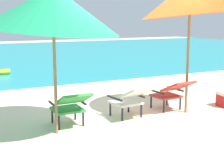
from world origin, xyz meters
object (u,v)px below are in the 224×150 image
at_px(lounge_chair_left, 70,105).
at_px(lounge_chair_center, 131,98).
at_px(lounge_chair_right, 171,92).
at_px(beach_umbrella_left, 53,9).

relative_size(lounge_chair_left, lounge_chair_center, 0.95).
height_order(lounge_chair_left, lounge_chair_center, same).
relative_size(lounge_chair_left, lounge_chair_right, 0.96).
bearing_deg(lounge_chair_left, beach_umbrella_left, -149.91).
distance_m(lounge_chair_left, beach_umbrella_left, 1.66).
height_order(lounge_chair_left, beach_umbrella_left, beach_umbrella_left).
height_order(lounge_chair_right, beach_umbrella_left, beach_umbrella_left).
xyz_separation_m(lounge_chair_right, beach_umbrella_left, (-2.51, -0.25, 1.62)).
xyz_separation_m(lounge_chair_center, beach_umbrella_left, (-1.49, -0.14, 1.62)).
xyz_separation_m(lounge_chair_center, lounge_chair_right, (1.01, 0.11, 0.00)).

